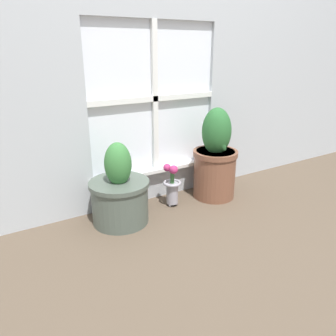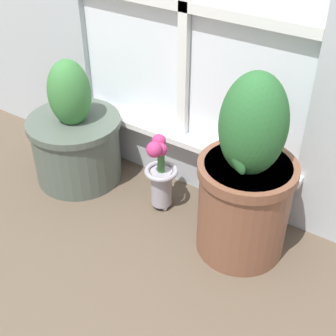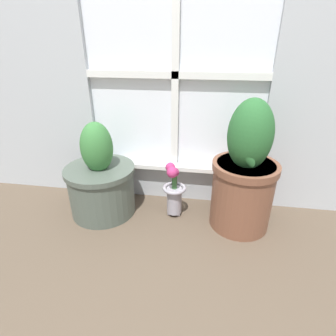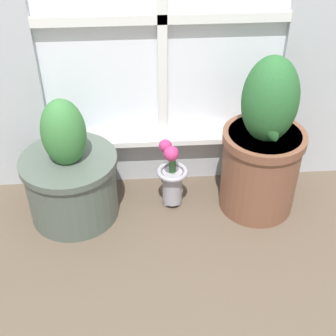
{
  "view_description": "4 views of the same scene",
  "coord_description": "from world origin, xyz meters",
  "views": [
    {
      "loc": [
        -1.04,
        -1.41,
        1.02
      ],
      "look_at": [
        -0.03,
        0.28,
        0.3
      ],
      "focal_mm": 35.0,
      "sensor_mm": 36.0,
      "label": 1
    },
    {
      "loc": [
        0.8,
        -0.8,
        1.17
      ],
      "look_at": [
        0.05,
        0.33,
        0.19
      ],
      "focal_mm": 50.0,
      "sensor_mm": 36.0,
      "label": 2
    },
    {
      "loc": [
        0.17,
        -0.85,
        0.86
      ],
      "look_at": [
        -0.01,
        0.31,
        0.29
      ],
      "focal_mm": 28.0,
      "sensor_mm": 36.0,
      "label": 3
    },
    {
      "loc": [
        -0.09,
        -1.12,
        1.28
      ],
      "look_at": [
        0.01,
        0.32,
        0.19
      ],
      "focal_mm": 50.0,
      "sensor_mm": 36.0,
      "label": 4
    }
  ],
  "objects": [
    {
      "name": "potted_plant_right",
      "position": [
        0.37,
        0.3,
        0.27
      ],
      "size": [
        0.31,
        0.31,
        0.65
      ],
      "color": "brown",
      "rests_on": "ground_plane"
    },
    {
      "name": "flower_vase",
      "position": [
        0.02,
        0.32,
        0.15
      ],
      "size": [
        0.12,
        0.12,
        0.3
      ],
      "color": "#99939E",
      "rests_on": "ground_plane"
    },
    {
      "name": "ground_plane",
      "position": [
        0.0,
        0.0,
        0.0
      ],
      "size": [
        10.0,
        10.0,
        0.0
      ],
      "primitive_type": "plane",
      "color": "brown"
    },
    {
      "name": "potted_plant_left",
      "position": [
        -0.37,
        0.3,
        0.19
      ],
      "size": [
        0.36,
        0.36,
        0.51
      ],
      "color": "#4C564C",
      "rests_on": "ground_plane"
    }
  ]
}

